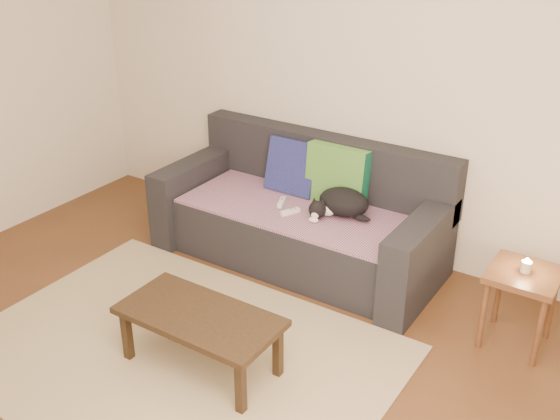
{
  "coord_description": "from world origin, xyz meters",
  "views": [
    {
      "loc": [
        2.22,
        -2.13,
        2.47
      ],
      "look_at": [
        0.05,
        1.2,
        0.55
      ],
      "focal_mm": 42.0,
      "sensor_mm": 36.0,
      "label": 1
    }
  ],
  "objects": [
    {
      "name": "rug",
      "position": [
        0.0,
        0.15,
        0.01
      ],
      "size": [
        2.5,
        1.8,
        0.01
      ],
      "primitive_type": "cube",
      "color": "tan",
      "rests_on": "ground"
    },
    {
      "name": "cushion_green",
      "position": [
        0.19,
        1.74,
        0.63
      ],
      "size": [
        0.46,
        0.16,
        0.47
      ],
      "primitive_type": "cube",
      "rotation": [
        -0.11,
        0.0,
        0.0
      ],
      "color": "#0D583D",
      "rests_on": "throw_blanket"
    },
    {
      "name": "coffee_table",
      "position": [
        0.2,
        0.15,
        0.32
      ],
      "size": [
        0.93,
        0.46,
        0.37
      ],
      "color": "#302112",
      "rests_on": "rug"
    },
    {
      "name": "wii_remote_a",
      "position": [
        -0.12,
        1.48,
        0.46
      ],
      "size": [
        0.09,
        0.15,
        0.03
      ],
      "primitive_type": "cube",
      "rotation": [
        0.0,
        0.0,
        1.94
      ],
      "color": "white",
      "rests_on": "throw_blanket"
    },
    {
      "name": "ground",
      "position": [
        0.0,
        0.0,
        0.0
      ],
      "size": [
        4.5,
        4.5,
        0.0
      ],
      "primitive_type": "plane",
      "color": "brown",
      "rests_on": "ground"
    },
    {
      "name": "wii_remote_b",
      "position": [
        0.02,
        1.38,
        0.46
      ],
      "size": [
        0.1,
        0.15,
        0.03
      ],
      "primitive_type": "cube",
      "rotation": [
        0.0,
        0.0,
        1.11
      ],
      "color": "white",
      "rests_on": "throw_blanket"
    },
    {
      "name": "back_wall",
      "position": [
        0.0,
        2.0,
        1.3
      ],
      "size": [
        4.5,
        0.04,
        2.6
      ],
      "primitive_type": "cube",
      "color": "beige",
      "rests_on": "ground"
    },
    {
      "name": "candle",
      "position": [
        1.63,
        1.38,
        0.54
      ],
      "size": [
        0.06,
        0.06,
        0.09
      ],
      "color": "beige",
      "rests_on": "side_table"
    },
    {
      "name": "cushion_navy",
      "position": [
        -0.19,
        1.74,
        0.63
      ],
      "size": [
        0.4,
        0.2,
        0.42
      ],
      "primitive_type": "cube",
      "rotation": [
        -0.26,
        0.0,
        0.0
      ],
      "color": "#12194F",
      "rests_on": "throw_blanket"
    },
    {
      "name": "sofa",
      "position": [
        0.0,
        1.57,
        0.31
      ],
      "size": [
        2.1,
        0.94,
        0.87
      ],
      "color": "#232328",
      "rests_on": "ground"
    },
    {
      "name": "cat",
      "position": [
        0.33,
        1.56,
        0.53
      ],
      "size": [
        0.45,
        0.42,
        0.19
      ],
      "rotation": [
        0.0,
        0.0,
        0.29
      ],
      "color": "black",
      "rests_on": "throw_blanket"
    },
    {
      "name": "side_table",
      "position": [
        1.63,
        1.38,
        0.41
      ],
      "size": [
        0.4,
        0.4,
        0.5
      ],
      "color": "brown",
      "rests_on": "ground"
    },
    {
      "name": "throw_blanket",
      "position": [
        0.0,
        1.48,
        0.43
      ],
      "size": [
        1.66,
        0.74,
        0.02
      ],
      "primitive_type": "cube",
      "color": "#452C52",
      "rests_on": "sofa"
    }
  ]
}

